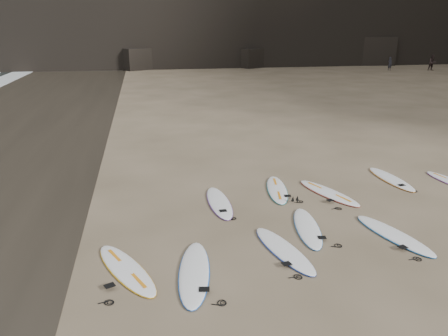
# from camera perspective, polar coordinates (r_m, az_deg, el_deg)

# --- Properties ---
(ground) EXTENTS (240.00, 240.00, 0.00)m
(ground) POSITION_cam_1_polar(r_m,az_deg,el_deg) (12.26, 15.93, -8.22)
(ground) COLOR #897559
(ground) RESTS_ON ground
(surfboard_0) EXTENTS (1.08, 2.84, 0.10)m
(surfboard_0) POSITION_cam_1_polar(r_m,az_deg,el_deg) (10.08, -3.92, -13.38)
(surfboard_0) COLOR white
(surfboard_0) RESTS_ON ground
(surfboard_1) EXTENTS (1.20, 2.68, 0.09)m
(surfboard_1) POSITION_cam_1_polar(r_m,az_deg,el_deg) (11.03, 7.82, -10.51)
(surfboard_1) COLOR white
(surfboard_1) RESTS_ON ground
(surfboard_2) EXTENTS (1.07, 2.62, 0.09)m
(surfboard_2) POSITION_cam_1_polar(r_m,az_deg,el_deg) (12.25, 10.84, -7.60)
(surfboard_2) COLOR white
(surfboard_2) RESTS_ON ground
(surfboard_3) EXTENTS (1.30, 2.72, 0.10)m
(surfboard_3) POSITION_cam_1_polar(r_m,az_deg,el_deg) (12.47, 21.29, -8.10)
(surfboard_3) COLOR white
(surfboard_3) RESTS_ON ground
(surfboard_5) EXTENTS (0.68, 2.64, 0.09)m
(surfboard_5) POSITION_cam_1_polar(r_m,az_deg,el_deg) (13.62, -0.63, -4.49)
(surfboard_5) COLOR white
(surfboard_5) RESTS_ON ground
(surfboard_6) EXTENTS (1.09, 2.66, 0.09)m
(surfboard_6) POSITION_cam_1_polar(r_m,az_deg,el_deg) (14.77, 6.94, -2.76)
(surfboard_6) COLOR white
(surfboard_6) RESTS_ON ground
(surfboard_7) EXTENTS (1.53, 2.75, 0.10)m
(surfboard_7) POSITION_cam_1_polar(r_m,az_deg,el_deg) (14.77, 13.49, -3.14)
(surfboard_7) COLOR white
(surfboard_7) RESTS_ON ground
(surfboard_8) EXTENTS (0.77, 2.64, 0.09)m
(surfboard_8) POSITION_cam_1_polar(r_m,az_deg,el_deg) (16.73, 20.99, -1.32)
(surfboard_8) COLOR white
(surfboard_8) RESTS_ON ground
(surfboard_11) EXTENTS (1.73, 2.69, 0.10)m
(surfboard_11) POSITION_cam_1_polar(r_m,az_deg,el_deg) (10.41, -12.66, -12.72)
(surfboard_11) COLOR white
(surfboard_11) RESTS_ON ground
(person_a) EXTENTS (0.55, 0.66, 1.54)m
(person_a) POSITION_cam_1_polar(r_m,az_deg,el_deg) (56.19, 20.85, 12.63)
(person_a) COLOR black
(person_a) RESTS_ON ground
(person_b) EXTENTS (0.99, 0.83, 1.82)m
(person_b) POSITION_cam_1_polar(r_m,az_deg,el_deg) (57.75, 25.56, 12.32)
(person_b) COLOR black
(person_b) RESTS_ON ground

